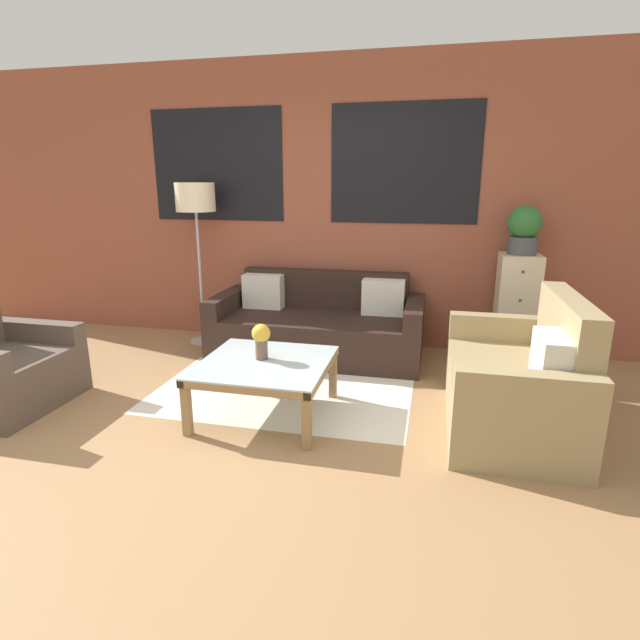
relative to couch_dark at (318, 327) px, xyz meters
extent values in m
plane|color=#9E754C|center=(-0.22, -1.95, -0.28)|extent=(16.00, 16.00, 0.00)
cube|color=brown|center=(-0.22, 0.49, 1.12)|extent=(8.40, 0.08, 2.80)
cube|color=black|center=(-1.17, 0.44, 1.52)|extent=(1.40, 0.01, 1.10)
cube|color=black|center=(0.73, 0.44, 1.52)|extent=(1.40, 0.01, 1.10)
cube|color=silver|center=(-0.07, -0.76, -0.28)|extent=(2.04, 1.70, 0.00)
cube|color=black|center=(0.00, -0.13, -0.08)|extent=(1.67, 0.72, 0.40)
cube|color=black|center=(0.00, 0.31, 0.11)|extent=(1.67, 0.16, 0.78)
cube|color=black|center=(-0.91, -0.05, 0.01)|extent=(0.16, 0.88, 0.58)
cube|color=black|center=(0.91, -0.05, 0.01)|extent=(0.16, 0.88, 0.58)
cube|color=beige|center=(-0.60, 0.15, 0.29)|extent=(0.40, 0.16, 0.34)
cube|color=silver|center=(0.60, 0.15, 0.29)|extent=(0.40, 0.16, 0.34)
cube|color=#99845B|center=(1.53, -1.14, -0.07)|extent=(0.64, 1.12, 0.42)
cube|color=#99845B|center=(1.93, -1.14, 0.18)|extent=(0.16, 1.12, 0.92)
cube|color=#99845B|center=(1.61, -0.51, 0.03)|extent=(0.80, 0.14, 0.62)
cube|color=#99845B|center=(1.61, -1.77, 0.03)|extent=(0.80, 0.14, 0.62)
cube|color=beige|center=(1.77, -1.48, 0.31)|extent=(0.16, 0.40, 0.34)
cube|color=brown|center=(-1.94, -1.66, -0.08)|extent=(0.64, 0.59, 0.40)
cube|color=brown|center=(-2.02, -1.30, 0.00)|extent=(0.80, 0.14, 0.56)
cube|color=silver|center=(-0.07, -1.37, 0.13)|extent=(0.89, 0.89, 0.01)
cube|color=#99754C|center=(-0.07, -1.80, 0.09)|extent=(0.89, 0.05, 0.05)
cube|color=#99754C|center=(-0.07, -0.95, 0.09)|extent=(0.89, 0.05, 0.05)
cube|color=#99754C|center=(-0.49, -1.37, 0.09)|extent=(0.05, 0.89, 0.05)
cube|color=#99754C|center=(0.36, -1.37, 0.09)|extent=(0.05, 0.89, 0.05)
cube|color=#99754C|center=(-0.48, -1.78, -0.08)|extent=(0.06, 0.05, 0.40)
cube|color=#99754C|center=(0.34, -1.78, -0.08)|extent=(0.05, 0.05, 0.40)
cube|color=#99754C|center=(-0.48, -0.96, -0.08)|extent=(0.06, 0.06, 0.40)
cube|color=#99754C|center=(0.34, -0.96, -0.08)|extent=(0.05, 0.06, 0.40)
cylinder|color=#B2B2B7|center=(-1.28, 0.13, -0.27)|extent=(0.28, 0.28, 0.02)
cylinder|color=#B2B2B7|center=(-1.28, 0.13, 0.41)|extent=(0.03, 0.03, 1.33)
cylinder|color=beige|center=(-1.28, 0.13, 1.21)|extent=(0.39, 0.39, 0.28)
cube|color=beige|center=(1.82, 0.22, 0.23)|extent=(0.35, 0.37, 1.01)
sphere|color=#38332D|center=(1.82, 0.03, 0.61)|extent=(0.02, 0.02, 0.02)
sphere|color=#38332D|center=(1.82, 0.03, 0.35)|extent=(0.02, 0.02, 0.02)
sphere|color=#38332D|center=(1.82, 0.03, 0.10)|extent=(0.02, 0.02, 0.02)
sphere|color=#38332D|center=(1.82, 0.03, -0.15)|extent=(0.02, 0.02, 0.02)
cylinder|color=#47474C|center=(1.82, 0.22, 0.81)|extent=(0.25, 0.25, 0.16)
sphere|color=#2D6B33|center=(1.82, 0.22, 1.01)|extent=(0.29, 0.29, 0.29)
cylinder|color=brown|center=(-0.10, -1.33, 0.20)|extent=(0.09, 0.09, 0.15)
sphere|color=gold|center=(-0.10, -1.33, 0.32)|extent=(0.13, 0.13, 0.13)
camera|label=1|loc=(1.06, -4.52, 1.35)|focal=28.00mm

